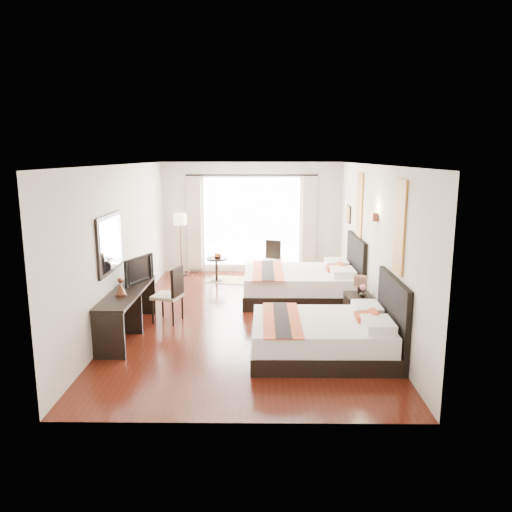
{
  "coord_description": "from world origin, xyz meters",
  "views": [
    {
      "loc": [
        0.25,
        -8.87,
        2.95
      ],
      "look_at": [
        0.15,
        0.49,
        1.07
      ],
      "focal_mm": 35.0,
      "sensor_mm": 36.0,
      "label": 1
    }
  ],
  "objects_px": {
    "floor_lamp": "(180,223)",
    "side_table": "(217,270)",
    "bed_near": "(327,335)",
    "television": "(135,269)",
    "bed_far": "(304,283)",
    "console_desk": "(128,312)",
    "window_chair": "(271,267)",
    "fruit_bowl": "(218,257)",
    "nightstand": "(358,309)",
    "desk_chair": "(169,305)",
    "table_lamp": "(360,282)",
    "vase": "(363,296)"
  },
  "relations": [
    {
      "from": "bed_near",
      "to": "window_chair",
      "type": "relative_size",
      "value": 2.34
    },
    {
      "from": "nightstand",
      "to": "table_lamp",
      "type": "relative_size",
      "value": 1.53
    },
    {
      "from": "side_table",
      "to": "nightstand",
      "type": "bearing_deg",
      "value": -47.67
    },
    {
      "from": "bed_far",
      "to": "window_chair",
      "type": "relative_size",
      "value": 2.58
    },
    {
      "from": "console_desk",
      "to": "desk_chair",
      "type": "relative_size",
      "value": 2.18
    },
    {
      "from": "table_lamp",
      "to": "desk_chair",
      "type": "distance_m",
      "value": 3.46
    },
    {
      "from": "floor_lamp",
      "to": "side_table",
      "type": "relative_size",
      "value": 2.79
    },
    {
      "from": "side_table",
      "to": "fruit_bowl",
      "type": "xyz_separation_m",
      "value": [
        0.03,
        0.02,
        0.31
      ]
    },
    {
      "from": "bed_near",
      "to": "fruit_bowl",
      "type": "xyz_separation_m",
      "value": [
        -2.03,
        4.52,
        0.28
      ]
    },
    {
      "from": "nightstand",
      "to": "desk_chair",
      "type": "relative_size",
      "value": 0.55
    },
    {
      "from": "nightstand",
      "to": "side_table",
      "type": "height_order",
      "value": "side_table"
    },
    {
      "from": "bed_near",
      "to": "nightstand",
      "type": "xyz_separation_m",
      "value": [
        0.74,
        1.44,
        -0.05
      ]
    },
    {
      "from": "nightstand",
      "to": "fruit_bowl",
      "type": "xyz_separation_m",
      "value": [
        -2.77,
        3.09,
        0.32
      ]
    },
    {
      "from": "bed_near",
      "to": "console_desk",
      "type": "distance_m",
      "value": 3.34
    },
    {
      "from": "table_lamp",
      "to": "fruit_bowl",
      "type": "bearing_deg",
      "value": 132.72
    },
    {
      "from": "bed_far",
      "to": "television",
      "type": "relative_size",
      "value": 2.89
    },
    {
      "from": "bed_near",
      "to": "television",
      "type": "xyz_separation_m",
      "value": [
        -3.21,
        1.43,
        0.68
      ]
    },
    {
      "from": "nightstand",
      "to": "fruit_bowl",
      "type": "bearing_deg",
      "value": 131.92
    },
    {
      "from": "nightstand",
      "to": "window_chair",
      "type": "xyz_separation_m",
      "value": [
        -1.5,
        3.41,
        0.01
      ]
    },
    {
      "from": "floor_lamp",
      "to": "fruit_bowl",
      "type": "relative_size",
      "value": 7.31
    },
    {
      "from": "desk_chair",
      "to": "floor_lamp",
      "type": "relative_size",
      "value": 0.64
    },
    {
      "from": "vase",
      "to": "floor_lamp",
      "type": "height_order",
      "value": "floor_lamp"
    },
    {
      "from": "window_chair",
      "to": "bed_near",
      "type": "bearing_deg",
      "value": 32.42
    },
    {
      "from": "table_lamp",
      "to": "fruit_bowl",
      "type": "distance_m",
      "value": 4.13
    },
    {
      "from": "bed_far",
      "to": "desk_chair",
      "type": "bearing_deg",
      "value": -150.7
    },
    {
      "from": "bed_near",
      "to": "desk_chair",
      "type": "bearing_deg",
      "value": 149.94
    },
    {
      "from": "vase",
      "to": "television",
      "type": "xyz_separation_m",
      "value": [
        -3.98,
        0.14,
        0.43
      ]
    },
    {
      "from": "fruit_bowl",
      "to": "window_chair",
      "type": "distance_m",
      "value": 1.35
    },
    {
      "from": "vase",
      "to": "desk_chair",
      "type": "relative_size",
      "value": 0.12
    },
    {
      "from": "bed_far",
      "to": "console_desk",
      "type": "xyz_separation_m",
      "value": [
        -3.12,
        -2.1,
        0.03
      ]
    },
    {
      "from": "fruit_bowl",
      "to": "console_desk",
      "type": "bearing_deg",
      "value": -108.15
    },
    {
      "from": "console_desk",
      "to": "side_table",
      "type": "xyz_separation_m",
      "value": [
        1.17,
        3.63,
        -0.1
      ]
    },
    {
      "from": "bed_far",
      "to": "vase",
      "type": "relative_size",
      "value": 19.47
    },
    {
      "from": "bed_far",
      "to": "television",
      "type": "xyz_separation_m",
      "value": [
        -3.1,
        -1.55,
        0.65
      ]
    },
    {
      "from": "bed_far",
      "to": "nightstand",
      "type": "bearing_deg",
      "value": -61.24
    },
    {
      "from": "table_lamp",
      "to": "vase",
      "type": "bearing_deg",
      "value": -87.09
    },
    {
      "from": "floor_lamp",
      "to": "fruit_bowl",
      "type": "bearing_deg",
      "value": -28.53
    },
    {
      "from": "table_lamp",
      "to": "window_chair",
      "type": "bearing_deg",
      "value": 114.48
    },
    {
      "from": "television",
      "to": "side_table",
      "type": "height_order",
      "value": "television"
    },
    {
      "from": "table_lamp",
      "to": "floor_lamp",
      "type": "xyz_separation_m",
      "value": [
        -3.75,
        3.55,
        0.57
      ]
    },
    {
      "from": "bed_near",
      "to": "floor_lamp",
      "type": "bearing_deg",
      "value": 120.64
    },
    {
      "from": "side_table",
      "to": "bed_near",
      "type": "bearing_deg",
      "value": -65.46
    },
    {
      "from": "desk_chair",
      "to": "fruit_bowl",
      "type": "relative_size",
      "value": 4.71
    },
    {
      "from": "table_lamp",
      "to": "desk_chair",
      "type": "height_order",
      "value": "desk_chair"
    },
    {
      "from": "television",
      "to": "nightstand",
      "type": "bearing_deg",
      "value": -68.96
    },
    {
      "from": "desk_chair",
      "to": "floor_lamp",
      "type": "height_order",
      "value": "floor_lamp"
    },
    {
      "from": "side_table",
      "to": "fruit_bowl",
      "type": "distance_m",
      "value": 0.31
    },
    {
      "from": "table_lamp",
      "to": "vase",
      "type": "xyz_separation_m",
      "value": [
        0.01,
        -0.2,
        -0.19
      ]
    },
    {
      "from": "bed_near",
      "to": "television",
      "type": "height_order",
      "value": "television"
    },
    {
      "from": "television",
      "to": "window_chair",
      "type": "distance_m",
      "value": 4.27
    }
  ]
}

